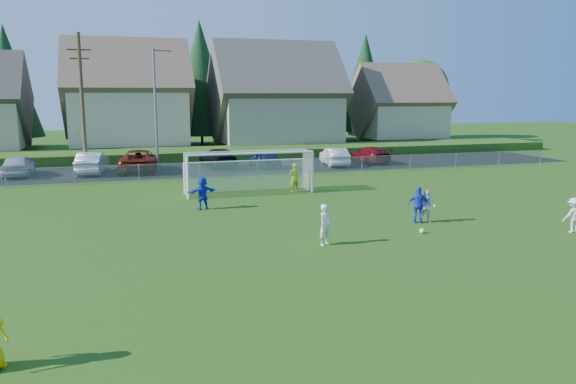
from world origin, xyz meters
The scene contains 23 objects.
ground centered at (0.00, 0.00, 0.00)m, with size 160.00×160.00×0.00m, color #193D0C.
asphalt_lot centered at (0.00, 27.50, 0.01)m, with size 60.00×60.00×0.00m, color black.
grass_embankment centered at (0.00, 35.00, 0.40)m, with size 70.00×6.00×0.80m, color #1E420F.
soccer_ball centered at (4.78, 4.39, 0.11)m, with size 0.22×0.22×0.22m, color white.
player_white_a centered at (0.25, 3.89, 0.80)m, with size 0.58×0.38×1.60m, color silver.
player_white_b centered at (6.00, 6.09, 0.74)m, with size 0.72×0.56×1.48m, color silver.
player_white_c centered at (10.94, 2.68, 0.74)m, with size 0.96×0.55×1.49m, color silver.
player_blue_a centered at (5.61, 6.16, 0.83)m, with size 0.97×0.40×1.66m, color #162DD2.
player_blue_b centered at (-3.28, 12.05, 0.84)m, with size 1.55×0.49×1.67m, color #162DD2.
goalkeeper centered at (2.69, 15.50, 0.86)m, with size 0.63×0.41×1.72m, color #91C617.
car_a centered at (-14.04, 27.41, 0.77)m, with size 1.82×4.53×1.54m, color #B4B7BC.
car_b centered at (-9.10, 27.15, 0.79)m, with size 1.68×4.82×1.59m, color silver.
car_c centered at (-5.76, 27.41, 0.82)m, with size 2.72×5.91×1.64m, color #61170B.
car_d centered at (0.27, 27.67, 0.76)m, with size 2.13×5.24×1.52m, color black.
car_e centered at (3.77, 26.75, 0.68)m, with size 1.60×3.97×1.35m, color #151F4B.
car_f centered at (9.55, 26.37, 0.73)m, with size 1.54×4.40×1.45m, color silver.
car_g centered at (13.06, 27.19, 0.68)m, with size 1.92×4.72×1.37m, color #630B12.
soccer_goal centered at (0.00, 16.05, 1.63)m, with size 7.42×1.90×2.50m.
chainlink_fence centered at (0.00, 22.00, 0.63)m, with size 52.06×0.06×1.20m.
streetlight centered at (-4.45, 26.00, 4.84)m, with size 1.38×0.18×9.00m.
utility_pole centered at (-9.50, 27.00, 5.15)m, with size 1.60×0.26×10.00m.
houses_row centered at (1.97, 42.46, 7.33)m, with size 53.90×11.45×13.27m.
tree_row centered at (1.04, 48.74, 6.91)m, with size 65.98×12.36×13.80m.
Camera 1 is at (-7.28, -15.85, 5.80)m, focal length 35.00 mm.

